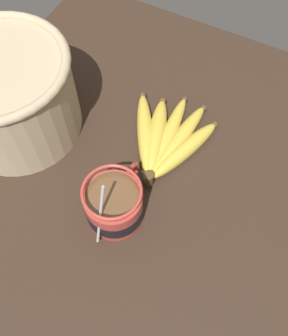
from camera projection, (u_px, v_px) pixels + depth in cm
name	position (u px, v px, depth cm)	size (l,w,h in cm)	color
table	(156.00, 187.00, 74.09)	(92.09, 92.09, 3.48)	#332319
coffee_mug	(114.00, 205.00, 65.58)	(15.40, 10.38, 15.21)	#B23D33
banana_bunch	(166.00, 139.00, 75.56)	(22.94, 19.76, 4.03)	#4C381E
woven_basket	(8.00, 94.00, 71.04)	(26.71, 26.71, 18.18)	tan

